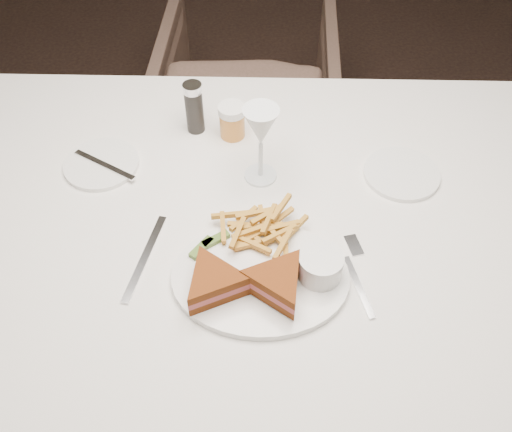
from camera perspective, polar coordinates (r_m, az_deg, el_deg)
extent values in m
plane|color=black|center=(1.77, 8.13, -16.60)|extent=(5.00, 5.00, 0.00)
cube|color=silver|center=(1.44, -0.16, -9.70)|extent=(1.46, 1.05, 0.75)
imported|color=#4E3930|center=(2.17, -0.71, 12.59)|extent=(0.68, 0.65, 0.63)
ellipsoid|color=white|center=(1.03, 0.44, -6.16)|extent=(0.34, 0.28, 0.01)
cube|color=silver|center=(1.08, -11.05, -4.12)|extent=(0.08, 0.20, 0.00)
cylinder|color=white|center=(1.27, -15.20, 5.04)|extent=(0.16, 0.16, 0.01)
cylinder|color=white|center=(1.24, 14.35, 4.11)|extent=(0.16, 0.16, 0.01)
cylinder|color=black|center=(1.29, -6.20, 10.71)|extent=(0.04, 0.04, 0.12)
cylinder|color=#CB7D30|center=(1.28, -2.40, 9.47)|extent=(0.06, 0.06, 0.08)
cube|color=#436222|center=(1.07, -4.05, -2.37)|extent=(0.06, 0.04, 0.01)
cube|color=#436222|center=(1.06, -5.47, -3.18)|extent=(0.05, 0.05, 0.01)
cylinder|color=white|center=(1.01, 6.45, -4.95)|extent=(0.08, 0.08, 0.05)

